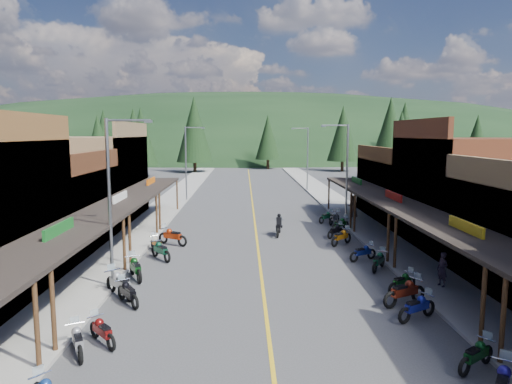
{
  "coord_description": "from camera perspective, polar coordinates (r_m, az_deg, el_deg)",
  "views": [
    {
      "loc": [
        -0.88,
        -26.98,
        7.34
      ],
      "look_at": [
        0.01,
        6.37,
        3.0
      ],
      "focal_mm": 32.0,
      "sensor_mm": 36.0,
      "label": 1
    }
  ],
  "objects": [
    {
      "name": "streetlight_2",
      "position": [
        35.96,
        11.08,
        2.68
      ],
      "size": [
        2.16,
        0.18,
        8.0
      ],
      "color": "gray",
      "rests_on": "ground"
    },
    {
      "name": "bike_east_10",
      "position": [
        34.82,
        10.51,
        -3.89
      ],
      "size": [
        1.97,
        1.92,
        1.18
      ],
      "primitive_type": null,
      "rotation": [
        0.0,
        0.0,
        -0.81
      ],
      "color": "#0E4817",
      "rests_on": "ground"
    },
    {
      "name": "pine_1",
      "position": [
        99.7,
        -15.05,
        7.1
      ],
      "size": [
        5.88,
        5.88,
        12.5
      ],
      "color": "black",
      "rests_on": "ground"
    },
    {
      "name": "pine_11",
      "position": [
        68.25,
        16.42,
        6.98
      ],
      "size": [
        5.82,
        5.82,
        12.4
      ],
      "color": "black",
      "rests_on": "ground"
    },
    {
      "name": "pine_5",
      "position": [
        104.95,
        18.05,
        7.4
      ],
      "size": [
        6.72,
        6.72,
        14.0
      ],
      "color": "black",
      "rests_on": "ground"
    },
    {
      "name": "pedestrian_east_a",
      "position": [
        23.43,
        22.27,
        -8.92
      ],
      "size": [
        0.57,
        0.7,
        1.65
      ],
      "primitive_type": "imported",
      "rotation": [
        0.0,
        0.0,
        -1.24
      ],
      "color": "#251C2B",
      "rests_on": "sidewalk_east"
    },
    {
      "name": "pine_9",
      "position": [
        76.17,
        17.66,
        6.34
      ],
      "size": [
        4.93,
        4.93,
        10.8
      ],
      "color": "black",
      "rests_on": "ground"
    },
    {
      "name": "bike_east_1",
      "position": [
        14.9,
        28.45,
        -20.33
      ],
      "size": [
        1.83,
        2.19,
        1.24
      ],
      "primitive_type": null,
      "rotation": [
        0.0,
        0.0,
        -0.61
      ],
      "color": "navy",
      "rests_on": "ground"
    },
    {
      "name": "shop_east_2",
      "position": [
        32.44,
        25.37,
        -0.07
      ],
      "size": [
        10.9,
        9.0,
        8.2
      ],
      "color": "#562B19",
      "rests_on": "ground"
    },
    {
      "name": "bike_west_4",
      "position": [
        20.72,
        -15.73,
        -11.92
      ],
      "size": [
        1.75,
        2.03,
        1.16
      ],
      "primitive_type": null,
      "rotation": [
        0.0,
        0.0,
        0.64
      ],
      "color": "black",
      "rests_on": "ground"
    },
    {
      "name": "bike_east_3",
      "position": [
        19.54,
        19.5,
        -13.29
      ],
      "size": [
        2.08,
        1.59,
        1.15
      ],
      "primitive_type": null,
      "rotation": [
        0.0,
        0.0,
        -1.05
      ],
      "color": "navy",
      "rests_on": "ground"
    },
    {
      "name": "ground",
      "position": [
        27.98,
        0.34,
        -7.8
      ],
      "size": [
        220.0,
        220.0,
        0.0
      ],
      "primitive_type": "plane",
      "color": "#38383A",
      "rests_on": "ground"
    },
    {
      "name": "shop_east_3",
      "position": [
        41.26,
        19.26,
        0.3
      ],
      "size": [
        10.9,
        10.2,
        6.2
      ],
      "color": "#4C2D16",
      "rests_on": "ground"
    },
    {
      "name": "pine_3",
      "position": [
        93.11,
        1.5,
        6.88
      ],
      "size": [
        5.04,
        5.04,
        11.0
      ],
      "color": "black",
      "rests_on": "ground"
    },
    {
      "name": "bike_west_9",
      "position": [
        30.51,
        -10.39,
        -5.36
      ],
      "size": [
        2.35,
        1.88,
        1.31
      ],
      "primitive_type": null,
      "rotation": [
        0.0,
        0.0,
        1.0
      ],
      "color": "#AB2D0C",
      "rests_on": "ground"
    },
    {
      "name": "bike_east_6",
      "position": [
        25.6,
        15.1,
        -8.21
      ],
      "size": [
        1.62,
        2.01,
        1.12
      ],
      "primitive_type": null,
      "rotation": [
        0.0,
        0.0,
        -0.58
      ],
      "color": "#0B3922",
      "rests_on": "ground"
    },
    {
      "name": "pine_7",
      "position": [
        107.58,
        -18.48,
        6.98
      ],
      "size": [
        5.88,
        5.88,
        12.5
      ],
      "color": "black",
      "rests_on": "ground"
    },
    {
      "name": "shop_west_2",
      "position": [
        31.8,
        -25.39,
        -2.0
      ],
      "size": [
        10.9,
        9.0,
        6.2
      ],
      "color": "#3F2111",
      "rests_on": "ground"
    },
    {
      "name": "bike_east_5",
      "position": [
        22.45,
        17.82,
        -10.6
      ],
      "size": [
        1.9,
        1.57,
        1.07
      ],
      "primitive_type": null,
      "rotation": [
        0.0,
        0.0,
        -0.97
      ],
      "color": "#0C4013",
      "rests_on": "ground"
    },
    {
      "name": "bike_east_9",
      "position": [
        32.68,
        9.92,
        -4.72
      ],
      "size": [
        1.75,
        1.78,
        1.07
      ],
      "primitive_type": null,
      "rotation": [
        0.0,
        0.0,
        -0.76
      ],
      "color": "black",
      "rests_on": "ground"
    },
    {
      "name": "bike_west_8",
      "position": [
        29.23,
        -12.33,
        -6.24
      ],
      "size": [
        1.47,
        1.91,
        1.06
      ],
      "primitive_type": null,
      "rotation": [
        0.0,
        0.0,
        0.53
      ],
      "color": "#A9510C",
      "rests_on": "ground"
    },
    {
      "name": "bike_west_7",
      "position": [
        27.21,
        -11.83,
        -7.04
      ],
      "size": [
        1.89,
        2.18,
        1.25
      ],
      "primitive_type": null,
      "rotation": [
        0.0,
        0.0,
        0.64
      ],
      "color": "#0B3925",
      "rests_on": "ground"
    },
    {
      "name": "bike_east_11",
      "position": [
        37.46,
        9.76,
        -3.11
      ],
      "size": [
        1.63,
        2.03,
        1.14
      ],
      "primitive_type": null,
      "rotation": [
        0.0,
        0.0,
        -0.57
      ],
      "color": "gray",
      "rests_on": "ground"
    },
    {
      "name": "bike_east_12",
      "position": [
        37.91,
        8.8,
        -3.02
      ],
      "size": [
        1.78,
        1.72,
        1.06
      ],
      "primitive_type": null,
      "rotation": [
        0.0,
        0.0,
        -0.82
      ],
      "color": "#0E4628",
      "rests_on": "ground"
    },
    {
      "name": "centerline",
      "position": [
        47.56,
        -0.44,
        -1.46
      ],
      "size": [
        0.15,
        90.0,
        0.01
      ],
      "primitive_type": "cube",
      "color": "gold",
      "rests_on": "ground"
    },
    {
      "name": "bike_west_5",
      "position": [
        21.72,
        -16.66,
        -10.8
      ],
      "size": [
        2.17,
        2.23,
        1.33
      ],
      "primitive_type": null,
      "rotation": [
        0.0,
        0.0,
        0.75
      ],
      "color": "gray",
      "rests_on": "ground"
    },
    {
      "name": "pine_8",
      "position": [
        70.25,
        -19.12,
        5.89
      ],
      "size": [
        4.48,
        4.48,
        10.0
      ],
      "color": "black",
      "rests_on": "ground"
    },
    {
      "name": "pine_0",
      "position": [
        97.21,
        -25.41,
        6.19
      ],
      "size": [
        5.04,
        5.04,
        11.0
      ],
      "color": "black",
      "rests_on": "ground"
    },
    {
      "name": "shop_west_3",
      "position": [
        40.58,
        -20.06,
        1.56
      ],
      "size": [
        10.9,
        10.2,
        8.2
      ],
      "color": "brown",
      "rests_on": "ground"
    },
    {
      "name": "bike_east_4",
      "position": [
        20.89,
        18.09,
        -11.65
      ],
      "size": [
        2.36,
        1.69,
        1.29
      ],
      "primitive_type": null,
      "rotation": [
        0.0,
        0.0,
        -1.11
      ],
      "color": "maroon",
      "rests_on": "ground"
    },
    {
      "name": "bike_east_7",
      "position": [
        27.18,
        13.22,
        -7.28
      ],
      "size": [
        1.96,
        1.44,
        1.08
      ],
      "primitive_type": null,
      "rotation": [
        0.0,
        0.0,
        -1.08
      ],
      "color": "navy",
      "rests_on": "ground"
    },
    {
      "name": "streetlight_0",
      "position": [
        22.03,
        -17.51,
        -0.44
      ],
      "size": [
        2.16,
        0.18,
        8.0
      ],
      "color": "gray",
      "rests_on": "ground"
    },
    {
      "name": "pedestrian_east_b",
      "position": [
        40.15,
        12.0,
        -1.73
      ],
      "size": [
        0.92,
        0.55,
        1.85
      ],
      "primitive_type": "imported",
      "rotation": [
        0.0,
        0.0,
        3.18
      ],
      "color": "brown",
      "rests_on": "sidewalk_east"
    },
    {
      "name": "pine_2",
      "position": [
        85.47,
        -7.72,
        7.78
      ],
      "size": [
        6.72,
        6.72,
        14.0
      ],
      "color": "black",
      "rests_on": "ground"
    },
    {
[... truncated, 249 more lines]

